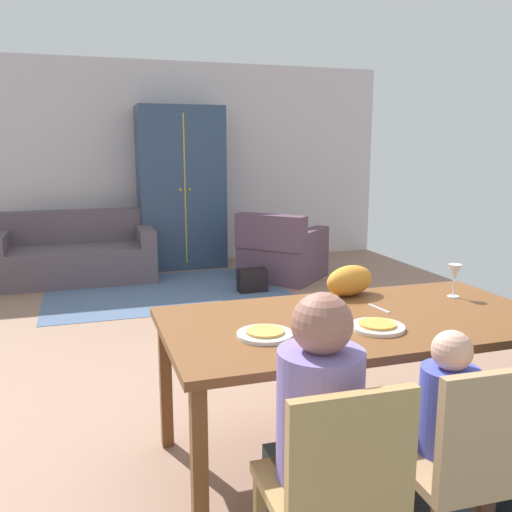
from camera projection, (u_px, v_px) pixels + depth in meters
ground_plane at (219, 343)px, 4.54m from camera, size 6.43×6.73×0.02m
back_wall at (157, 164)px, 7.47m from camera, size 6.43×0.10×2.70m
dining_table at (358, 331)px, 2.70m from camera, size 1.90×0.98×0.76m
plate_near_man at (265, 335)px, 2.42m from camera, size 0.25×0.25×0.02m
pizza_near_man at (265, 331)px, 2.42m from camera, size 0.17×0.17×0.01m
plate_near_child at (377, 327)px, 2.52m from camera, size 0.25×0.25×0.02m
pizza_near_child at (377, 324)px, 2.52m from camera, size 0.17×0.17×0.01m
wine_glass at (455, 274)px, 3.04m from camera, size 0.07×0.07×0.19m
fork at (309, 326)px, 2.56m from camera, size 0.04×0.15×0.01m
knife at (379, 308)px, 2.83m from camera, size 0.04×0.17×0.01m
dining_chair_man at (336, 487)px, 1.79m from camera, size 0.43×0.43×0.87m
person_man at (315, 453)px, 1.95m from camera, size 0.30×0.40×1.11m
dining_chair_child at (470, 460)px, 1.95m from camera, size 0.44×0.44×0.87m
person_child at (440, 450)px, 2.12m from camera, size 0.22×0.29×0.92m
cat at (350, 281)px, 3.08m from camera, size 0.35×0.26×0.17m
area_rug at (167, 291)px, 6.13m from camera, size 2.60×1.80×0.01m
couch at (76, 256)px, 6.60m from camera, size 1.82×0.86×0.82m
armchair at (281, 253)px, 6.65m from camera, size 1.21×1.21×0.82m
armoire at (181, 188)px, 7.23m from camera, size 1.10×0.59×2.10m
handbag at (252, 280)px, 6.10m from camera, size 0.32×0.16×0.26m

